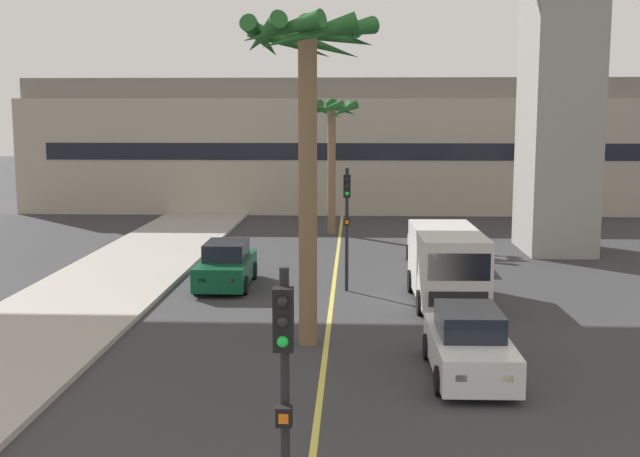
{
  "coord_description": "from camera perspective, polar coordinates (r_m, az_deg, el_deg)",
  "views": [
    {
      "loc": [
        0.71,
        -2.61,
        6.01
      ],
      "look_at": [
        0.0,
        14.0,
        3.64
      ],
      "focal_mm": 45.4,
      "sensor_mm": 36.0,
      "label": 1
    }
  ],
  "objects": [
    {
      "name": "pier_building_backdrop",
      "position": [
        51.55,
        1.67,
        5.86
      ],
      "size": [
        39.19,
        8.04,
        8.09
      ],
      "color": "#BCB29E",
      "rests_on": "ground"
    },
    {
      "name": "traffic_light_median_far",
      "position": [
        27.19,
        1.91,
        1.15
      ],
      "size": [
        0.24,
        0.37,
        4.2
      ],
      "color": "black",
      "rests_on": "ground"
    },
    {
      "name": "delivery_van",
      "position": [
        25.99,
        8.92,
        -2.45
      ],
      "size": [
        2.24,
        5.29,
        2.36
      ],
      "color": "silver",
      "rests_on": "ground"
    },
    {
      "name": "car_queue_third",
      "position": [
        19.08,
        10.47,
        -8.12
      ],
      "size": [
        1.87,
        4.12,
        1.56
      ],
      "color": "white",
      "rests_on": "ground"
    },
    {
      "name": "car_queue_front",
      "position": [
        32.38,
        7.83,
        -1.36
      ],
      "size": [
        1.91,
        4.14,
        1.56
      ],
      "color": "#B7BABF",
      "rests_on": "ground"
    },
    {
      "name": "traffic_light_median_near",
      "position": [
        9.92,
        -2.53,
        -11.29
      ],
      "size": [
        0.24,
        0.37,
        4.2
      ],
      "color": "black",
      "rests_on": "ground"
    },
    {
      "name": "palm_tree_mid_median",
      "position": [
        40.31,
        0.8,
        7.19
      ],
      "size": [
        2.68,
        2.78,
        6.77
      ],
      "color": "brown",
      "rests_on": "ground"
    },
    {
      "name": "car_queue_second",
      "position": [
        28.47,
        -6.64,
        -2.65
      ],
      "size": [
        1.85,
        4.11,
        1.56
      ],
      "color": "#0C4728",
      "rests_on": "ground"
    },
    {
      "name": "palm_tree_near_median",
      "position": [
        20.57,
        -0.91,
        10.15
      ],
      "size": [
        3.59,
        3.62,
        8.48
      ],
      "color": "brown",
      "rests_on": "ground"
    },
    {
      "name": "lane_stripe_center",
      "position": [
        27.29,
        0.9,
        -4.6
      ],
      "size": [
        0.14,
        56.0,
        0.01
      ],
      "primitive_type": "cube",
      "color": "#DBCC4C",
      "rests_on": "ground"
    }
  ]
}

